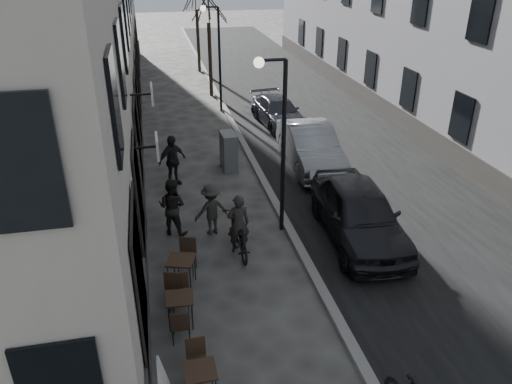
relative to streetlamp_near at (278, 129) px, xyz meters
name	(u,v)px	position (x,y,z in m)	size (l,w,h in m)	color
road	(305,118)	(4.02, 10.00, -3.16)	(7.30, 60.00, 0.00)	black
kerb	(232,122)	(0.37, 10.00, -3.10)	(0.25, 60.00, 0.12)	slate
streetlamp_near	(278,129)	(0.00, 0.00, 0.00)	(0.90, 0.28, 5.09)	black
streetlamp_far	(216,48)	(0.00, 12.00, 0.00)	(0.90, 0.28, 5.09)	black
tree_near	(208,7)	(0.07, 15.00, 1.50)	(2.40, 2.40, 5.70)	black
bistro_set_a	(201,381)	(-2.86, -5.66, -2.73)	(0.59, 1.43, 0.84)	#312216
bistro_set_b	(180,307)	(-3.06, -3.51, -2.72)	(0.63, 1.47, 0.86)	#312216
bistro_set_c	(182,270)	(-2.93, -2.14, -2.68)	(0.89, 1.63, 0.93)	#312216
utility_cabinet	(229,151)	(-0.63, 4.73, -2.46)	(0.52, 0.94, 1.41)	slate
bicycle	(238,234)	(-1.28, -0.87, -2.64)	(0.69, 1.99, 1.04)	black
cyclist_rider	(238,224)	(-1.28, -0.87, -2.31)	(0.62, 0.41, 1.71)	#2A2624
pedestrian_near	(172,207)	(-2.97, 0.48, -2.30)	(0.84, 0.65, 1.73)	black
pedestrian_mid	(211,210)	(-1.87, 0.22, -2.38)	(1.00, 0.58, 1.55)	#2D2B27
pedestrian_far	(172,160)	(-2.75, 3.79, -2.25)	(1.07, 0.44, 1.82)	black
car_near	(359,213)	(2.17, -0.93, -2.34)	(1.93, 4.81, 1.64)	black
car_mid	(310,146)	(2.43, 4.37, -2.37)	(1.67, 4.78, 1.58)	gray
car_far	(278,112)	(2.47, 9.37, -2.55)	(1.72, 4.22, 1.23)	#34353D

